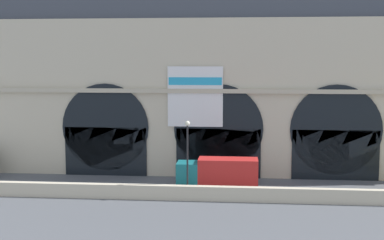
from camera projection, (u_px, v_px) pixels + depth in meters
name	position (u px, v px, depth m)	size (l,w,h in m)	color
ground_plane	(216.00, 189.00, 49.70)	(200.00, 200.00, 0.00)	#54565B
quay_parapet_wall	(214.00, 194.00, 45.46)	(90.00, 0.70, 1.29)	beige
station_building	(220.00, 83.00, 55.90)	(50.03, 5.19, 20.06)	beige
box_truck_center	(218.00, 173.00, 48.62)	(7.50, 2.91, 3.12)	#19727A
street_lamp_quayside	(187.00, 149.00, 46.04)	(0.44, 0.44, 6.90)	black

